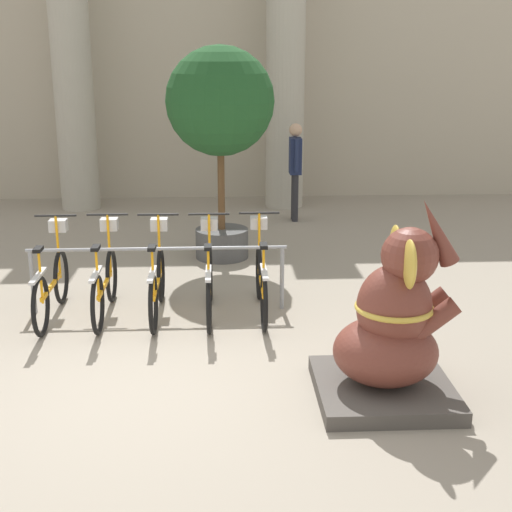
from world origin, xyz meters
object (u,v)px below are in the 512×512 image
Objects in this scene: bicycle_2 at (157,281)px; bicycle_4 at (261,279)px; bicycle_1 at (105,281)px; potted_tree at (220,111)px; bicycle_0 at (52,283)px; bicycle_3 at (209,280)px; person_pedestrian at (295,163)px; elephant_statue at (392,332)px.

bicycle_4 is (1.19, 0.02, 0.00)m from bicycle_2.
bicycle_1 is 0.56× the size of potted_tree.
bicycle_0 is 1.19m from bicycle_2.
bicycle_0 is at bearing -180.00° from bicycle_2.
bicycle_3 is 1.00× the size of bicycle_4.
bicycle_4 is 4.67m from person_pedestrian.
bicycle_1 is 0.93× the size of elephant_statue.
bicycle_2 is 2.96m from potted_tree.
bicycle_4 is 0.56× the size of potted_tree.
bicycle_1 is 0.59m from bicycle_2.
bicycle_4 is at bearing -0.17° from bicycle_1.
person_pedestrian reaches higher than bicycle_0.
potted_tree is (0.15, 2.32, 1.70)m from bicycle_3.
bicycle_0 is 1.00× the size of bicycle_3.
bicycle_1 is at bearing 2.65° from bicycle_0.
bicycle_3 is 0.59m from bicycle_4.
elephant_statue is at bearing -37.47° from bicycle_1.
bicycle_2 is (1.19, 0.00, 0.00)m from bicycle_0.
person_pedestrian is at bearing 60.22° from potted_tree.
bicycle_1 and bicycle_4 have the same top height.
person_pedestrian is (3.22, 4.58, 0.62)m from bicycle_0.
potted_tree is (1.34, 2.28, 1.70)m from bicycle_1.
bicycle_3 is 0.93× the size of elephant_statue.
bicycle_1 is at bearing 142.53° from elephant_statue.
bicycle_1 is 3.15m from potted_tree.
bicycle_4 is 2.89m from potted_tree.
elephant_statue is at bearing -64.71° from bicycle_4.
bicycle_2 is at bearing 0.00° from bicycle_0.
bicycle_1 and bicycle_2 have the same top height.
bicycle_2 is 1.19m from bicycle_4.
elephant_statue reaches higher than person_pedestrian.
elephant_statue is (3.38, -2.11, 0.20)m from bicycle_0.
bicycle_0 is at bearing 148.04° from elephant_statue.
potted_tree is at bearing 100.95° from bicycle_4.
bicycle_4 is at bearing 2.66° from bicycle_3.
potted_tree reaches higher than bicycle_0.
bicycle_1 is 5.29m from person_pedestrian.
bicycle_0 is at bearing 179.82° from bicycle_3.
bicycle_2 is at bearing 136.13° from elephant_statue.
bicycle_4 is at bearing 1.06° from bicycle_2.
bicycle_0 is 3.99m from elephant_statue.
bicycle_0 is 0.59m from bicycle_1.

